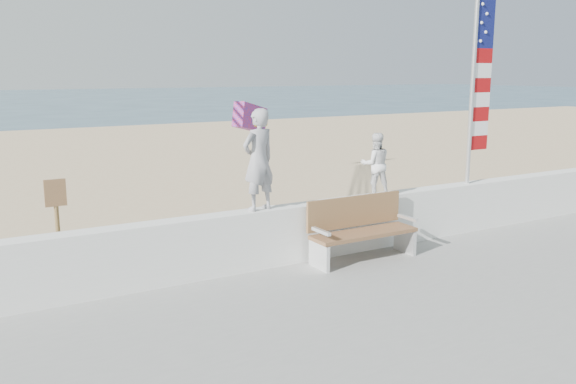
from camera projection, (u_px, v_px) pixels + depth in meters
name	position (u px, v px, depth m)	size (l,w,h in m)	color
ground	(345.00, 319.00, 7.86)	(220.00, 220.00, 0.00)	#325164
sand	(139.00, 196.00, 15.48)	(90.00, 40.00, 0.08)	tan
seawall	(270.00, 237.00, 9.43)	(30.00, 0.35, 0.90)	white
adult	(259.00, 160.00, 9.10)	(0.56, 0.37, 1.53)	#939297
child	(375.00, 164.00, 10.23)	(0.52, 0.40, 1.06)	silver
bench	(361.00, 228.00, 9.72)	(1.80, 0.57, 1.00)	brown
flag	(478.00, 80.00, 11.10)	(0.50, 0.08, 3.50)	silver
parafoil_kite	(251.00, 118.00, 11.89)	(0.94, 0.71, 0.65)	red
sign	(57.00, 217.00, 9.34)	(0.32, 0.07, 1.46)	brown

